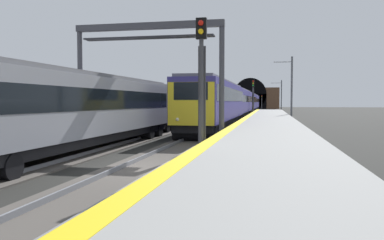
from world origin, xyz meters
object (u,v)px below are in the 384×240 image
railway_signal_far (262,101)px  catenary_mast_near (291,89)px  train_adjacent_platform (148,105)px  railway_signal_near (201,81)px  catenary_mast_far (281,96)px  train_main_approaching (242,102)px  overhead_signal_gantry (148,53)px  railway_signal_mid (253,95)px

railway_signal_far → catenary_mast_near: size_ratio=0.58×
train_adjacent_platform → railway_signal_near: size_ratio=7.33×
railway_signal_near → catenary_mast_near: catenary_mast_near is taller
catenary_mast_near → catenary_mast_far: size_ratio=1.07×
train_adjacent_platform → train_main_approaching: bearing=174.2°
train_main_approaching → railway_signal_far: railway_signal_far is taller
overhead_signal_gantry → catenary_mast_near: catenary_mast_near is taller
railway_signal_mid → train_adjacent_platform: bearing=-11.6°
railway_signal_far → railway_signal_near: bearing=0.0°
train_adjacent_platform → overhead_signal_gantry: overhead_signal_gantry is taller
overhead_signal_gantry → catenary_mast_near: bearing=-19.4°
overhead_signal_gantry → railway_signal_far: bearing=-2.4°
railway_signal_mid → railway_signal_far: 59.98m
railway_signal_near → catenary_mast_near: 32.01m
train_adjacent_platform → railway_signal_near: bearing=27.0°
train_adjacent_platform → catenary_mast_near: (18.75, -11.05, 1.74)m
railway_signal_near → catenary_mast_far: size_ratio=0.77×
train_main_approaching → overhead_signal_gantry: overhead_signal_gantry is taller
train_main_approaching → railway_signal_near: (-48.37, -1.93, 0.83)m
catenary_mast_near → catenary_mast_far: bearing=0.0°
railway_signal_far → overhead_signal_gantry: size_ratio=0.52×
catenary_mast_near → overhead_signal_gantry: bearing=160.6°
railway_signal_near → catenary_mast_far: catenary_mast_far is taller
railway_signal_mid → catenary_mast_near: 12.61m
train_adjacent_platform → railway_signal_mid: (30.40, -6.24, 1.22)m
catenary_mast_far → train_adjacent_platform: bearing=169.5°
railway_signal_near → catenary_mast_far: bearing=176.2°
railway_signal_near → catenary_mast_far: (72.59, -4.80, 0.49)m
railway_signal_far → catenary_mast_near: catenary_mast_near is taller
train_adjacent_platform → overhead_signal_gantry: bearing=19.6°
train_adjacent_platform → railway_signal_far: railway_signal_far is taller
railway_signal_mid → railway_signal_near: bearing=0.0°
overhead_signal_gantry → catenary_mast_far: bearing=-7.6°
overhead_signal_gantry → catenary_mast_near: 26.78m
train_main_approaching → railway_signal_near: bearing=2.8°
railway_signal_mid → catenary_mast_near: bearing=22.4°
train_main_approaching → train_adjacent_platform: bearing=-6.5°
catenary_mast_near → railway_signal_far: bearing=3.8°
overhead_signal_gantry → catenary_mast_near: size_ratio=1.11×
catenary_mast_far → train_main_approaching: bearing=164.5°
train_adjacent_platform → railway_signal_mid: size_ratio=7.14×
railway_signal_far → catenary_mast_near: (-71.62, -4.81, 1.27)m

